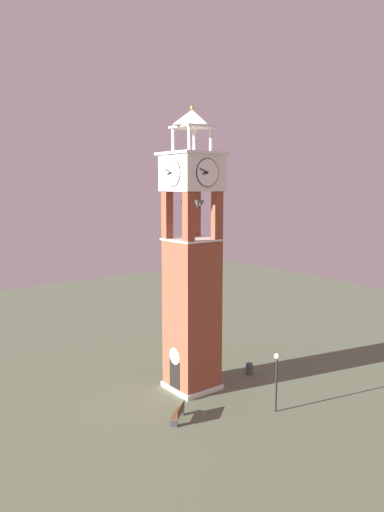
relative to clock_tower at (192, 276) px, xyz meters
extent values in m
plane|color=#5B664C|center=(0.00, 0.00, -7.75)|extent=(80.00, 80.00, 0.00)
cube|color=brown|center=(0.00, 0.00, -2.69)|extent=(2.87, 2.87, 10.12)
cube|color=silver|center=(0.00, 0.00, -7.57)|extent=(3.07, 3.07, 0.35)
cube|color=black|center=(0.00, -1.45, -6.60)|extent=(1.10, 0.04, 2.20)
cylinder|color=silver|center=(0.00, -1.45, -5.20)|extent=(1.10, 0.04, 1.10)
cube|color=brown|center=(-1.15, -1.15, 3.96)|extent=(0.56, 0.56, 3.19)
cube|color=brown|center=(1.15, -1.15, 3.96)|extent=(0.56, 0.56, 3.19)
cube|color=brown|center=(-1.15, 1.15, 3.96)|extent=(0.56, 0.56, 3.19)
cube|color=brown|center=(1.15, 1.15, 3.96)|extent=(0.56, 0.56, 3.19)
cube|color=silver|center=(0.00, 0.00, 2.43)|extent=(3.03, 3.03, 0.12)
cone|color=#4C4C51|center=(0.64, -0.05, 4.74)|extent=(0.39, 0.39, 0.55)
cone|color=#4C4C51|center=(0.08, 0.64, 4.74)|extent=(0.49, 0.49, 0.46)
cone|color=#4C4C51|center=(-0.49, 0.43, 4.74)|extent=(0.59, 0.59, 0.55)
cone|color=#4C4C51|center=(-0.45, -0.46, 4.74)|extent=(0.60, 0.60, 0.45)
cone|color=#4C4C51|center=(0.23, -0.60, 4.74)|extent=(0.37, 0.37, 0.54)
cube|color=silver|center=(0.00, 0.00, 6.70)|extent=(3.11, 3.11, 2.29)
cylinder|color=white|center=(0.00, -1.57, 6.70)|extent=(1.74, 0.05, 1.74)
torus|color=black|center=(0.00, -1.57, 6.70)|extent=(1.76, 0.06, 1.76)
cube|color=black|center=(-0.21, -1.63, 6.66)|extent=(0.44, 0.03, 0.16)
cube|color=black|center=(-0.33, -1.63, 6.82)|extent=(0.67, 0.03, 0.30)
cylinder|color=white|center=(0.00, 1.57, 6.70)|extent=(1.74, 0.05, 1.74)
torus|color=black|center=(0.00, 1.57, 6.70)|extent=(1.76, 0.06, 1.76)
cube|color=black|center=(-0.21, 1.63, 6.66)|extent=(0.44, 0.03, 0.16)
cube|color=black|center=(-0.33, 1.63, 6.82)|extent=(0.67, 0.03, 0.30)
cylinder|color=white|center=(-1.57, 0.00, 6.70)|extent=(0.05, 1.74, 1.74)
torus|color=black|center=(-1.57, 0.00, 6.70)|extent=(0.06, 1.76, 1.76)
cube|color=black|center=(-1.63, -0.21, 6.66)|extent=(0.03, 0.44, 0.16)
cube|color=black|center=(-1.63, -0.32, 6.82)|extent=(0.03, 0.67, 0.30)
cylinder|color=white|center=(1.57, 0.00, 6.70)|extent=(0.05, 1.74, 1.74)
torus|color=black|center=(1.57, 0.00, 6.70)|extent=(0.06, 1.76, 1.76)
cube|color=black|center=(1.63, -0.21, 6.66)|extent=(0.03, 0.44, 0.16)
cube|color=black|center=(1.63, -0.32, 6.82)|extent=(0.03, 0.67, 0.30)
cube|color=silver|center=(0.00, 0.00, 7.92)|extent=(3.47, 3.47, 0.16)
cylinder|color=silver|center=(-0.85, -0.85, 8.76)|extent=(0.22, 0.22, 1.51)
cylinder|color=silver|center=(0.85, -0.85, 8.76)|extent=(0.22, 0.22, 1.51)
cylinder|color=silver|center=(-0.85, 0.86, 8.76)|extent=(0.22, 0.22, 1.51)
cylinder|color=silver|center=(0.85, 0.86, 8.76)|extent=(0.22, 0.22, 1.51)
cube|color=silver|center=(0.00, 0.00, 9.57)|extent=(2.15, 2.15, 0.12)
pyramid|color=silver|center=(0.00, 0.00, 10.14)|extent=(2.15, 2.15, 1.02)
sphere|color=#B79338|center=(0.00, 0.00, 10.76)|extent=(0.24, 0.24, 0.24)
cube|color=brown|center=(3.22, -3.55, -7.30)|extent=(1.34, 1.53, 0.06)
cube|color=brown|center=(3.37, -3.43, -7.02)|extent=(1.03, 1.29, 0.44)
cube|color=#2D2D33|center=(3.67, -4.12, -7.54)|extent=(0.36, 0.31, 0.42)
cube|color=#2D2D33|center=(2.77, -2.99, -7.54)|extent=(0.36, 0.31, 0.42)
cylinder|color=black|center=(5.91, 1.89, -6.08)|extent=(0.12, 0.12, 3.34)
sphere|color=#F9EFCC|center=(5.91, 1.89, -4.23)|extent=(0.36, 0.36, 0.36)
cylinder|color=#4C4C51|center=(0.66, 4.79, -7.35)|extent=(0.52, 0.52, 0.80)
ellipsoid|color=#336638|center=(-4.55, 1.50, -7.42)|extent=(1.28, 1.28, 0.66)
camera|label=1|loc=(24.72, -19.04, 5.86)|focal=33.77mm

